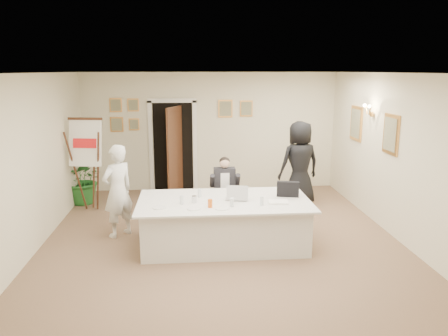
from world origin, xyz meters
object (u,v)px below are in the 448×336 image
oj_glass (210,203)px  conference_table (224,222)px  laptop (236,191)px  paper_stack (278,202)px  steel_jug (194,199)px  seated_man (225,190)px  flip_chart (89,169)px  standing_man (118,191)px  laptop_bag (288,189)px  potted_palm (84,179)px  standing_woman (299,164)px

oj_glass → conference_table: bearing=56.5°
laptop → paper_stack: (0.64, -0.28, -0.12)m
conference_table → steel_jug: bearing=-168.7°
seated_man → flip_chart: (-2.70, 0.95, 0.23)m
conference_table → standing_man: 1.93m
conference_table → oj_glass: 0.63m
laptop_bag → steel_jug: (-1.56, -0.22, -0.07)m
potted_palm → steel_jug: size_ratio=9.77×
standing_woman → steel_jug: size_ratio=16.47×
potted_palm → oj_glass: 3.93m
flip_chart → oj_glass: (2.34, -2.44, -0.03)m
standing_man → potted_palm: standing_man is taller
flip_chart → paper_stack: size_ratio=6.04×
flip_chart → steel_jug: bearing=-45.9°
standing_man → potted_palm: 2.27m
standing_man → conference_table: bearing=118.3°
flip_chart → conference_table: bearing=-38.7°
flip_chart → paper_stack: (3.44, -2.30, -0.08)m
potted_palm → oj_glass: (2.58, -2.95, 0.30)m
flip_chart → standing_woman: bearing=0.1°
conference_table → oj_glass: size_ratio=21.48×
conference_table → potted_palm: 3.82m
standing_woman → laptop_bag: (-0.70, -1.96, -0.00)m
standing_man → standing_woman: 3.87m
conference_table → oj_glass: (-0.25, -0.37, 0.45)m
potted_palm → standing_woman: bearing=-6.2°
laptop → flip_chart: bearing=154.4°
standing_woman → flip_chart: bearing=-13.5°
flip_chart → laptop_bag: (3.67, -1.95, 0.03)m
seated_man → laptop_bag: 1.42m
seated_man → paper_stack: (0.74, -1.35, 0.15)m
conference_table → laptop: bearing=13.5°
seated_man → standing_man: (-1.90, -0.55, 0.17)m
standing_man → flip_chart: bearing=-105.7°
standing_man → seated_man: bearing=152.2°
steel_jug → paper_stack: bearing=-5.7°
standing_man → steel_jug: bearing=108.8°
laptop → steel_jug: (-0.69, -0.15, -0.08)m
seated_man → paper_stack: size_ratio=4.08×
flip_chart → laptop_bag: bearing=-28.0°
potted_palm → laptop_bag: (3.90, -2.46, 0.37)m
potted_palm → laptop: size_ratio=2.92×
flip_chart → standing_woman: 4.37m
conference_table → flip_chart: bearing=141.3°
seated_man → laptop_bag: (0.97, -1.00, 0.27)m
seated_man → standing_man: standing_man is taller
flip_chart → seated_man: bearing=-19.4°
flip_chart → standing_man: bearing=-61.9°
standing_woman → paper_stack: size_ratio=5.80×
seated_man → oj_glass: seated_man is taller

